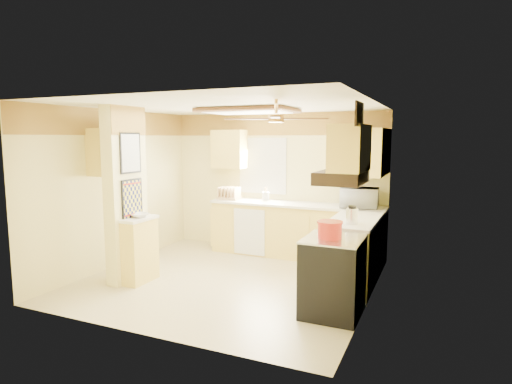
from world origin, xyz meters
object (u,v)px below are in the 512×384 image
at_px(stove, 333,276).
at_px(dutch_oven, 330,229).
at_px(bowl, 140,215).
at_px(kettle, 352,215).
at_px(microwave, 360,198).

bearing_deg(stove, dutch_oven, -141.55).
bearing_deg(bowl, kettle, 14.66).
distance_m(bowl, dutch_oven, 2.76).
height_order(microwave, bowl, microwave).
height_order(stove, microwave, microwave).
relative_size(stove, bowl, 3.84).
relative_size(microwave, dutch_oven, 1.97).
xyz_separation_m(bowl, dutch_oven, (2.75, -0.05, 0.05)).
bearing_deg(dutch_oven, microwave, 91.28).
relative_size(stove, microwave, 1.57).
relative_size(bowl, dutch_oven, 0.80).
distance_m(stove, bowl, 2.84).
xyz_separation_m(dutch_oven, kettle, (0.10, 0.79, 0.04)).
height_order(stove, bowl, bowl).
bearing_deg(kettle, dutch_oven, -97.00).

